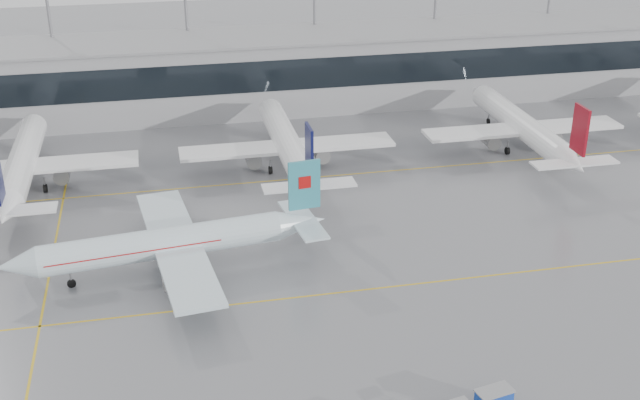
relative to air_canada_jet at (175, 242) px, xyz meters
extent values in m
plane|color=gray|center=(16.61, -8.14, -3.40)|extent=(320.00, 320.00, 0.00)
cube|color=gold|center=(16.61, -8.14, -3.40)|extent=(120.00, 0.25, 0.01)
cube|color=gold|center=(16.61, 21.86, -3.40)|extent=(120.00, 0.25, 0.01)
cube|color=gold|center=(-13.39, 6.86, -3.40)|extent=(0.25, 60.00, 0.01)
cube|color=#9B9B9F|center=(16.61, 53.86, 2.60)|extent=(180.00, 15.00, 12.00)
cube|color=black|center=(16.61, 46.31, 4.10)|extent=(180.00, 0.20, 5.00)
cube|color=gray|center=(16.61, 53.86, 8.80)|extent=(182.00, 16.00, 0.40)
cylinder|color=gray|center=(-16.39, 59.86, 7.60)|extent=(0.50, 0.50, 22.00)
cylinder|color=gray|center=(5.61, 59.86, 7.60)|extent=(0.50, 0.50, 22.00)
cylinder|color=gray|center=(27.61, 59.86, 7.60)|extent=(0.50, 0.50, 22.00)
cylinder|color=gray|center=(49.61, 59.86, 7.60)|extent=(0.50, 0.50, 22.00)
cylinder|color=gray|center=(71.61, 59.86, 7.60)|extent=(0.50, 0.50, 22.00)
cylinder|color=white|center=(-1.29, -0.16, 0.10)|extent=(25.42, 6.30, 3.31)
cone|color=white|center=(-15.79, -1.91, 0.10)|extent=(4.37, 3.76, 3.31)
cone|color=white|center=(14.00, 1.69, 0.10)|extent=(5.96, 3.95, 3.31)
cube|color=white|center=(0.20, 0.02, -0.30)|extent=(8.24, 27.71, 0.45)
cube|color=white|center=(14.20, 1.71, 0.40)|extent=(4.04, 10.76, 0.25)
cube|color=teal|center=(14.40, 1.74, 4.57)|extent=(3.62, 0.78, 5.64)
cylinder|color=gray|center=(0.28, -4.80, -1.80)|extent=(3.83, 2.52, 2.10)
cylinder|color=gray|center=(-0.87, 4.73, -1.80)|extent=(3.83, 2.52, 2.10)
cylinder|color=gray|center=(-10.83, -1.31, -2.25)|extent=(0.20, 0.20, 1.40)
cylinder|color=black|center=(-10.83, -1.31, -2.95)|extent=(0.93, 0.41, 0.90)
cylinder|color=gray|center=(1.50, -2.44, -2.15)|extent=(0.24, 0.24, 1.40)
cylinder|color=black|center=(1.50, -2.44, -2.85)|extent=(1.15, 0.58, 1.10)
cylinder|color=gray|center=(0.88, 2.72, -2.15)|extent=(0.24, 0.24, 1.40)
cylinder|color=black|center=(0.88, 2.72, -2.85)|extent=(1.15, 0.58, 1.10)
cube|color=#B70F0F|center=(14.40, 1.74, 4.95)|extent=(1.44, 0.61, 1.40)
cube|color=#B70F0F|center=(-4.27, -0.52, 0.30)|extent=(18.27, 5.47, 0.12)
cylinder|color=white|center=(-18.39, 26.86, 0.40)|extent=(3.59, 27.36, 3.59)
cone|color=white|center=(-18.39, 42.54, 0.40)|extent=(3.59, 4.00, 3.59)
cone|color=white|center=(-18.39, 10.38, 0.40)|extent=(3.59, 5.60, 3.59)
cube|color=white|center=(-18.39, 25.36, 0.00)|extent=(29.64, 5.00, 0.45)
cube|color=white|center=(-18.39, 10.18, 0.70)|extent=(11.40, 2.80, 0.25)
cylinder|color=gray|center=(-13.59, 25.86, -1.50)|extent=(2.10, 3.60, 2.10)
cylinder|color=gray|center=(-18.39, 37.54, -2.17)|extent=(0.20, 0.20, 1.56)
cylinder|color=black|center=(-18.39, 37.54, -2.95)|extent=(0.30, 0.90, 0.90)
cylinder|color=gray|center=(-20.99, 24.36, -2.07)|extent=(0.24, 0.24, 1.56)
cylinder|color=black|center=(-20.99, 24.36, -2.85)|extent=(0.45, 1.10, 1.10)
cylinder|color=gray|center=(-15.79, 24.36, -2.07)|extent=(0.24, 0.24, 1.56)
cylinder|color=black|center=(-15.79, 24.36, -2.85)|extent=(0.45, 1.10, 1.10)
cylinder|color=white|center=(16.61, 26.86, 0.40)|extent=(3.59, 27.36, 3.59)
cone|color=white|center=(16.61, 42.54, 0.40)|extent=(3.59, 4.00, 3.59)
cone|color=white|center=(16.61, 10.38, 0.40)|extent=(3.59, 5.60, 3.59)
cube|color=white|center=(16.61, 25.36, 0.00)|extent=(29.64, 5.00, 0.45)
cube|color=white|center=(16.61, 10.18, 0.70)|extent=(11.40, 2.80, 0.25)
cube|color=#0E113F|center=(16.61, 9.98, 5.25)|extent=(0.35, 3.60, 6.12)
cylinder|color=gray|center=(11.81, 25.86, -1.50)|extent=(2.10, 3.60, 2.10)
cylinder|color=gray|center=(21.41, 25.86, -1.50)|extent=(2.10, 3.60, 2.10)
cylinder|color=gray|center=(16.61, 37.54, -2.17)|extent=(0.20, 0.20, 1.56)
cylinder|color=black|center=(16.61, 37.54, -2.95)|extent=(0.30, 0.90, 0.90)
cylinder|color=gray|center=(14.01, 24.36, -2.07)|extent=(0.24, 0.24, 1.56)
cylinder|color=black|center=(14.01, 24.36, -2.85)|extent=(0.45, 1.10, 1.10)
cylinder|color=gray|center=(19.21, 24.36, -2.07)|extent=(0.24, 0.24, 1.56)
cylinder|color=black|center=(19.21, 24.36, -2.85)|extent=(0.45, 1.10, 1.10)
cylinder|color=white|center=(51.61, 26.86, 0.40)|extent=(3.59, 27.36, 3.59)
cone|color=white|center=(51.61, 42.54, 0.40)|extent=(3.59, 4.00, 3.59)
cone|color=white|center=(51.61, 10.38, 0.40)|extent=(3.59, 5.60, 3.59)
cube|color=white|center=(51.61, 25.36, 0.00)|extent=(29.64, 5.00, 0.45)
cube|color=white|center=(51.61, 10.18, 0.70)|extent=(11.40, 2.80, 0.25)
cube|color=maroon|center=(51.61, 9.98, 5.25)|extent=(0.35, 3.60, 6.12)
cylinder|color=gray|center=(46.81, 25.86, -1.50)|extent=(2.10, 3.60, 2.10)
cylinder|color=gray|center=(56.41, 25.86, -1.50)|extent=(2.10, 3.60, 2.10)
cylinder|color=gray|center=(51.61, 37.54, -2.17)|extent=(0.20, 0.20, 1.56)
cylinder|color=black|center=(51.61, 37.54, -2.95)|extent=(0.30, 0.90, 0.90)
cylinder|color=gray|center=(49.01, 24.36, -2.07)|extent=(0.24, 0.24, 1.56)
cylinder|color=black|center=(49.01, 24.36, -2.85)|extent=(0.45, 1.10, 1.10)
cylinder|color=gray|center=(54.21, 24.36, -2.07)|extent=(0.24, 0.24, 1.56)
cylinder|color=black|center=(54.21, 24.36, -2.85)|extent=(0.45, 1.10, 1.10)
cube|color=#183FAC|center=(24.18, -28.50, -2.22)|extent=(3.11, 1.98, 1.23)
cube|color=gray|center=(24.18, -28.50, -1.55)|extent=(3.35, 2.22, 0.10)
cylinder|color=black|center=(25.24, -27.50, -3.14)|extent=(0.54, 0.28, 0.51)
camera|label=1|loc=(-0.61, -76.77, 39.69)|focal=45.00mm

